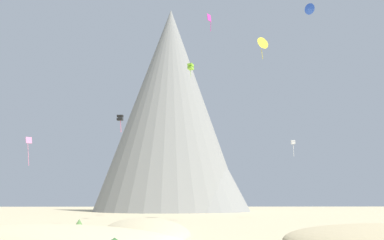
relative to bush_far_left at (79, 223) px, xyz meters
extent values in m
ellipsoid|color=#CCBA8E|center=(8.57, -7.20, -0.52)|extent=(12.27, 25.46, 2.83)
cone|color=#568442|center=(0.00, 0.00, 0.00)|extent=(1.39, 1.39, 1.05)
cone|color=gray|center=(9.76, 77.61, 33.71)|extent=(66.00, 66.00, 68.47)
cone|color=gray|center=(15.06, 75.97, 19.05)|extent=(54.51, 54.51, 39.14)
cube|color=white|center=(34.61, 25.23, 13.74)|extent=(0.85, 0.83, 0.38)
cube|color=white|center=(34.61, 25.23, 14.11)|extent=(0.85, 0.83, 0.38)
cylinder|color=white|center=(34.64, 25.23, 12.37)|extent=(0.16, 0.30, 2.40)
cube|color=black|center=(4.10, 2.92, 13.63)|extent=(0.84, 0.87, 0.41)
cube|color=black|center=(4.10, 2.92, 14.07)|extent=(0.84, 0.87, 0.41)
cylinder|color=#E5668C|center=(4.23, 2.92, 12.66)|extent=(0.23, 0.11, 1.62)
cube|color=#D1339E|center=(17.24, 11.93, 33.25)|extent=(0.75, 0.91, 1.51)
cylinder|color=#D1339E|center=(17.50, 11.93, 31.67)|extent=(0.10, 0.27, 1.70)
cone|color=blue|center=(32.50, 6.23, 32.29)|extent=(1.62, 1.78, 1.79)
cube|color=pink|center=(-11.61, 12.93, 12.17)|extent=(0.87, 0.89, 1.05)
cylinder|color=pink|center=(-11.52, 12.93, 9.90)|extent=(0.32, 0.58, 3.49)
cone|color=yellow|center=(27.54, 17.60, 31.14)|extent=(2.45, 1.61, 2.36)
cylinder|color=yellow|center=(27.41, 17.60, 29.00)|extent=(0.28, 0.12, 1.91)
cube|color=#8CD133|center=(14.83, 31.23, 30.82)|extent=(1.51, 1.53, 0.66)
cube|color=#8CD133|center=(14.83, 31.23, 31.50)|extent=(1.51, 1.53, 0.66)
cylinder|color=#8CD133|center=(14.85, 31.23, 29.71)|extent=(0.18, 0.31, 1.73)
camera|label=1|loc=(11.69, -50.60, 2.72)|focal=37.20mm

